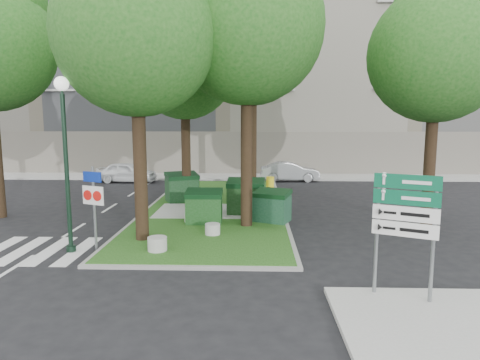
{
  "coord_description": "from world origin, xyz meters",
  "views": [
    {
      "loc": [
        2.28,
        -11.48,
        4.2
      ],
      "look_at": [
        1.78,
        3.62,
        2.0
      ],
      "focal_mm": 32.0,
      "sensor_mm": 36.0,
      "label": 1
    }
  ],
  "objects_px": {
    "tree_median_mid": "(186,58)",
    "street_lamp": "(65,144)",
    "bollard_right": "(213,229)",
    "bollard_mid": "(192,217)",
    "tree_median_near_left": "(138,19)",
    "traffic_sign_pole": "(94,197)",
    "tree_street_right": "(439,42)",
    "tree_median_far": "(255,40)",
    "car_silver": "(290,172)",
    "dumpster_d": "(272,206)",
    "litter_bin": "(270,184)",
    "dumpster_b": "(204,207)",
    "dumpster_c": "(246,197)",
    "tree_median_near_right": "(249,11)",
    "bollard_left": "(157,244)",
    "car_white": "(127,172)",
    "directional_sign": "(406,216)",
    "dumpster_a": "(182,187)"
  },
  "relations": [
    {
      "from": "tree_median_mid",
      "to": "directional_sign",
      "type": "distance_m",
      "value": 13.8
    },
    {
      "from": "dumpster_d",
      "to": "litter_bin",
      "type": "relative_size",
      "value": 2.1
    },
    {
      "from": "tree_street_right",
      "to": "bollard_right",
      "type": "relative_size",
      "value": 18.88
    },
    {
      "from": "tree_street_right",
      "to": "dumpster_c",
      "type": "distance_m",
      "value": 9.56
    },
    {
      "from": "bollard_right",
      "to": "directional_sign",
      "type": "relative_size",
      "value": 0.19
    },
    {
      "from": "bollard_right",
      "to": "street_lamp",
      "type": "bearing_deg",
      "value": -158.01
    },
    {
      "from": "dumpster_b",
      "to": "litter_bin",
      "type": "height_order",
      "value": "dumpster_b"
    },
    {
      "from": "dumpster_c",
      "to": "traffic_sign_pole",
      "type": "height_order",
      "value": "traffic_sign_pole"
    },
    {
      "from": "dumpster_d",
      "to": "litter_bin",
      "type": "height_order",
      "value": "dumpster_d"
    },
    {
      "from": "tree_median_near_right",
      "to": "traffic_sign_pole",
      "type": "xyz_separation_m",
      "value": [
        -4.88,
        -2.9,
        -6.26
      ]
    },
    {
      "from": "tree_median_mid",
      "to": "car_silver",
      "type": "relative_size",
      "value": 2.56
    },
    {
      "from": "bollard_mid",
      "to": "car_white",
      "type": "bearing_deg",
      "value": 117.94
    },
    {
      "from": "dumpster_a",
      "to": "dumpster_c",
      "type": "bearing_deg",
      "value": -62.79
    },
    {
      "from": "litter_bin",
      "to": "tree_median_far",
      "type": "bearing_deg",
      "value": -158.08
    },
    {
      "from": "dumpster_d",
      "to": "car_white",
      "type": "bearing_deg",
      "value": 153.01
    },
    {
      "from": "litter_bin",
      "to": "dumpster_b",
      "type": "bearing_deg",
      "value": -110.76
    },
    {
      "from": "traffic_sign_pole",
      "to": "car_silver",
      "type": "relative_size",
      "value": 0.69
    },
    {
      "from": "dumpster_a",
      "to": "street_lamp",
      "type": "bearing_deg",
      "value": -129.95
    },
    {
      "from": "tree_median_near_left",
      "to": "bollard_right",
      "type": "xyz_separation_m",
      "value": [
        2.24,
        0.6,
        -7.01
      ]
    },
    {
      "from": "tree_median_mid",
      "to": "litter_bin",
      "type": "xyz_separation_m",
      "value": [
        4.11,
        3.37,
        -6.47
      ]
    },
    {
      "from": "bollard_right",
      "to": "traffic_sign_pole",
      "type": "xyz_separation_m",
      "value": [
        -3.61,
        -1.5,
        1.42
      ]
    },
    {
      "from": "tree_median_near_left",
      "to": "tree_median_mid",
      "type": "height_order",
      "value": "tree_median_near_left"
    },
    {
      "from": "litter_bin",
      "to": "tree_median_near_left",
      "type": "bearing_deg",
      "value": -115.05
    },
    {
      "from": "tree_median_far",
      "to": "directional_sign",
      "type": "xyz_separation_m",
      "value": [
        3.4,
        -14.06,
        -6.31
      ]
    },
    {
      "from": "tree_median_far",
      "to": "traffic_sign_pole",
      "type": "xyz_separation_m",
      "value": [
        -5.08,
        -10.4,
        -6.59
      ]
    },
    {
      "from": "bollard_right",
      "to": "bollard_mid",
      "type": "xyz_separation_m",
      "value": [
        -1.0,
        1.82,
        0.02
      ]
    },
    {
      "from": "traffic_sign_pole",
      "to": "car_silver",
      "type": "xyz_separation_m",
      "value": [
        7.47,
        15.28,
        -1.08
      ]
    },
    {
      "from": "tree_median_mid",
      "to": "litter_bin",
      "type": "relative_size",
      "value": 12.7
    },
    {
      "from": "dumpster_d",
      "to": "litter_bin",
      "type": "distance_m",
      "value": 7.25
    },
    {
      "from": "dumpster_a",
      "to": "bollard_left",
      "type": "distance_m",
      "value": 7.98
    },
    {
      "from": "tree_median_near_left",
      "to": "tree_street_right",
      "type": "distance_m",
      "value": 10.8
    },
    {
      "from": "tree_median_near_right",
      "to": "litter_bin",
      "type": "height_order",
      "value": "tree_median_near_right"
    },
    {
      "from": "dumpster_d",
      "to": "bollard_mid",
      "type": "distance_m",
      "value": 3.21
    },
    {
      "from": "directional_sign",
      "to": "street_lamp",
      "type": "bearing_deg",
      "value": -175.48
    },
    {
      "from": "litter_bin",
      "to": "traffic_sign_pole",
      "type": "xyz_separation_m",
      "value": [
        -5.99,
        -10.76,
        1.21
      ]
    },
    {
      "from": "car_silver",
      "to": "tree_median_near_left",
      "type": "bearing_deg",
      "value": 155.35
    },
    {
      "from": "bollard_right",
      "to": "car_white",
      "type": "relative_size",
      "value": 0.14
    },
    {
      "from": "directional_sign",
      "to": "car_white",
      "type": "bearing_deg",
      "value": 147.9
    },
    {
      "from": "tree_street_right",
      "to": "car_silver",
      "type": "xyz_separation_m",
      "value": [
        -4.41,
        11.89,
        -6.34
      ]
    },
    {
      "from": "tree_median_far",
      "to": "tree_median_near_right",
      "type": "bearing_deg",
      "value": -91.53
    },
    {
      "from": "dumpster_d",
      "to": "street_lamp",
      "type": "bearing_deg",
      "value": -126.59
    },
    {
      "from": "tree_median_near_left",
      "to": "dumpster_c",
      "type": "xyz_separation_m",
      "value": [
        3.35,
        4.06,
        -6.48
      ]
    },
    {
      "from": "tree_median_near_left",
      "to": "tree_median_near_right",
      "type": "bearing_deg",
      "value": 29.74
    },
    {
      "from": "tree_median_mid",
      "to": "dumpster_b",
      "type": "height_order",
      "value": "tree_median_mid"
    },
    {
      "from": "tree_median_mid",
      "to": "street_lamp",
      "type": "xyz_separation_m",
      "value": [
        -2.59,
        -7.65,
        -3.56
      ]
    },
    {
      "from": "dumpster_b",
      "to": "street_lamp",
      "type": "height_order",
      "value": "street_lamp"
    },
    {
      "from": "bollard_left",
      "to": "bollard_right",
      "type": "relative_size",
      "value": 1.12
    },
    {
      "from": "tree_median_far",
      "to": "tree_street_right",
      "type": "distance_m",
      "value": 9.85
    },
    {
      "from": "dumpster_b",
      "to": "dumpster_c",
      "type": "distance_m",
      "value": 2.37
    },
    {
      "from": "tree_median_far",
      "to": "bollard_left",
      "type": "relative_size",
      "value": 19.96
    }
  ]
}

